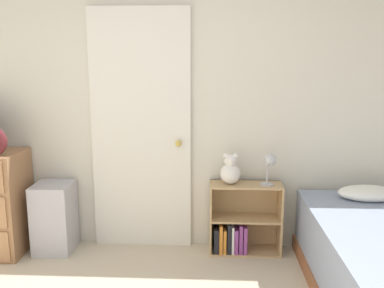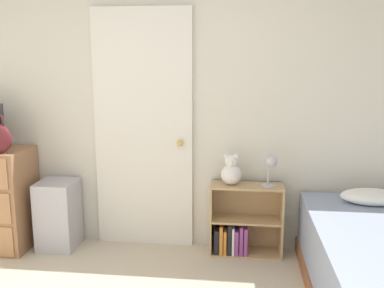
{
  "view_description": "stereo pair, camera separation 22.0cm",
  "coord_description": "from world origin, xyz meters",
  "px_view_note": "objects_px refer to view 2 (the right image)",
  "views": [
    {
      "loc": [
        0.47,
        -1.74,
        1.66
      ],
      "look_at": [
        0.3,
        1.67,
        0.98
      ],
      "focal_mm": 40.0,
      "sensor_mm": 36.0,
      "label": 1
    },
    {
      "loc": [
        0.69,
        -1.72,
        1.66
      ],
      "look_at": [
        0.3,
        1.67,
        0.98
      ],
      "focal_mm": 40.0,
      "sensor_mm": 36.0,
      "label": 2
    }
  ],
  "objects_px": {
    "bookshelf": "(241,226)",
    "teddy_bear": "(231,171)",
    "storage_bin": "(58,214)",
    "desk_lamp": "(271,165)"
  },
  "relations": [
    {
      "from": "bookshelf",
      "to": "desk_lamp",
      "type": "distance_m",
      "value": 0.61
    },
    {
      "from": "storage_bin",
      "to": "teddy_bear",
      "type": "distance_m",
      "value": 1.59
    },
    {
      "from": "storage_bin",
      "to": "teddy_bear",
      "type": "relative_size",
      "value": 2.28
    },
    {
      "from": "bookshelf",
      "to": "desk_lamp",
      "type": "height_order",
      "value": "desk_lamp"
    },
    {
      "from": "teddy_bear",
      "to": "bookshelf",
      "type": "bearing_deg",
      "value": 2.86
    },
    {
      "from": "bookshelf",
      "to": "teddy_bear",
      "type": "distance_m",
      "value": 0.5
    },
    {
      "from": "storage_bin",
      "to": "teddy_bear",
      "type": "xyz_separation_m",
      "value": [
        1.53,
        0.05,
        0.43
      ]
    },
    {
      "from": "teddy_bear",
      "to": "desk_lamp",
      "type": "bearing_deg",
      "value": -6.5
    },
    {
      "from": "bookshelf",
      "to": "desk_lamp",
      "type": "bearing_deg",
      "value": -10.11
    },
    {
      "from": "storage_bin",
      "to": "desk_lamp",
      "type": "bearing_deg",
      "value": 0.35
    }
  ]
}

